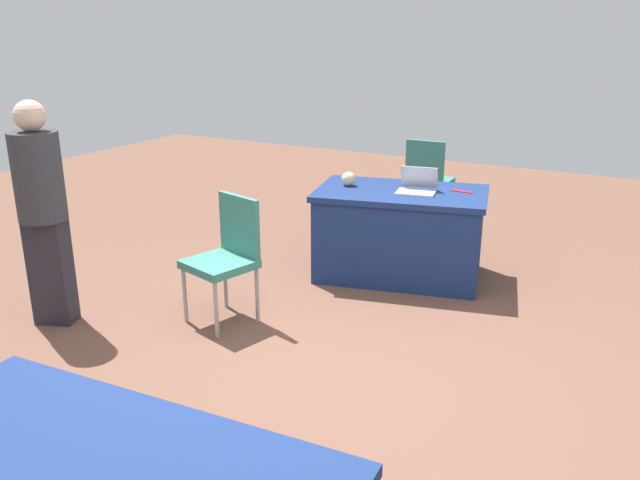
# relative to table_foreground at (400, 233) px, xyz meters

# --- Properties ---
(ground_plane) EXTENTS (14.40, 14.40, 0.00)m
(ground_plane) POSITION_rel_table_foreground_xyz_m (-0.34, 2.07, -0.39)
(ground_plane) COLOR brown
(table_foreground) EXTENTS (1.60, 1.16, 0.77)m
(table_foreground) POSITION_rel_table_foreground_xyz_m (0.00, 0.00, 0.00)
(table_foreground) COLOR navy
(table_foreground) RESTS_ON ground
(chair_tucked_left) EXTENTS (0.44, 0.44, 0.97)m
(chair_tucked_left) POSITION_rel_table_foreground_xyz_m (0.28, -1.50, 0.18)
(chair_tucked_left) COLOR #9E9993
(chair_tucked_left) RESTS_ON ground
(chair_aisle) EXTENTS (0.54, 0.54, 0.94)m
(chair_aisle) POSITION_rel_table_foreground_xyz_m (0.78, 1.46, 0.15)
(chair_aisle) COLOR #9E9993
(chair_aisle) RESTS_ON ground
(person_presenter) EXTENTS (0.44, 0.44, 1.65)m
(person_presenter) POSITION_rel_table_foreground_xyz_m (1.90, 2.12, 0.53)
(person_presenter) COLOR #26262D
(person_presenter) RESTS_ON ground
(laptop_silver) EXTENTS (0.37, 0.35, 0.21)m
(laptop_silver) POSITION_rel_table_foreground_xyz_m (-0.14, -0.01, 0.42)
(laptop_silver) COLOR silver
(laptop_silver) RESTS_ON table_foreground
(yarn_ball) EXTENTS (0.12, 0.12, 0.12)m
(yarn_ball) POSITION_rel_table_foreground_xyz_m (0.48, 0.06, 0.45)
(yarn_ball) COLOR beige
(yarn_ball) RESTS_ON table_foreground
(scissors_red) EXTENTS (0.18, 0.06, 0.01)m
(scissors_red) POSITION_rel_table_foreground_xyz_m (-0.47, -0.20, 0.39)
(scissors_red) COLOR red
(scissors_red) RESTS_ON table_foreground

